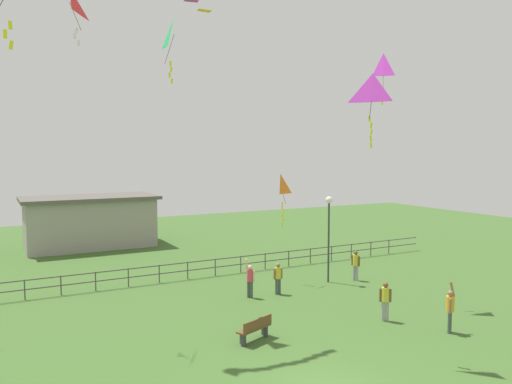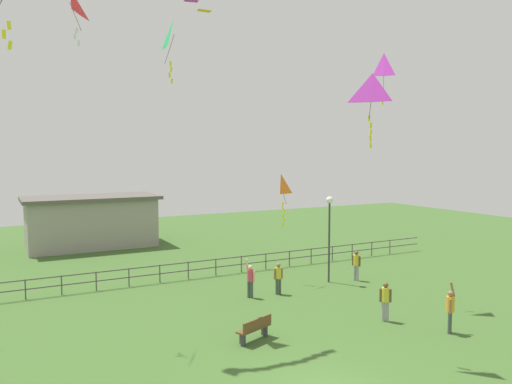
% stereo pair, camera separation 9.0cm
% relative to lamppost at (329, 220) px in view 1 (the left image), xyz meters
% --- Properties ---
extents(lamppost, '(0.36, 0.36, 4.53)m').
position_rel_lamppost_xyz_m(lamppost, '(0.00, 0.00, 0.00)').
color(lamppost, '#38383D').
rests_on(lamppost, ground_plane).
extents(park_bench, '(1.55, 0.92, 0.85)m').
position_rel_lamppost_xyz_m(park_bench, '(-7.28, -5.45, -2.82)').
color(park_bench, brown).
rests_on(park_bench, ground_plane).
extents(person_0, '(0.30, 0.44, 1.60)m').
position_rel_lamppost_xyz_m(person_0, '(1.48, -0.42, -2.36)').
color(person_0, '#99999E').
rests_on(person_0, ground_plane).
extents(person_1, '(0.45, 0.28, 1.52)m').
position_rel_lamppost_xyz_m(person_1, '(-3.49, -0.70, -2.41)').
color(person_1, '#3F4C47').
rests_on(person_1, ground_plane).
extents(person_2, '(0.40, 0.33, 1.60)m').
position_rel_lamppost_xyz_m(person_2, '(-1.63, -6.04, -2.37)').
color(person_2, '#99999E').
rests_on(person_2, ground_plane).
extents(person_3, '(0.49, 0.37, 1.91)m').
position_rel_lamppost_xyz_m(person_3, '(-0.41, -8.21, -2.32)').
color(person_3, '#3F4C47').
rests_on(person_3, ground_plane).
extents(person_4, '(0.34, 0.46, 1.83)m').
position_rel_lamppost_xyz_m(person_4, '(-4.95, -0.57, -2.37)').
color(person_4, '#3F4C47').
rests_on(person_4, ground_plane).
extents(kite_0, '(0.97, 1.24, 2.07)m').
position_rel_lamppost_xyz_m(kite_0, '(-12.72, -1.26, 8.96)').
color(kite_0, red).
extents(kite_1, '(1.00, 1.11, 2.48)m').
position_rel_lamppost_xyz_m(kite_1, '(-4.06, -7.82, 5.56)').
color(kite_1, '#B22DB2').
extents(kite_2, '(0.63, 0.72, 2.50)m').
position_rel_lamppost_xyz_m(kite_2, '(-9.02, -2.02, 8.03)').
color(kite_2, '#1EB759').
extents(kite_3, '(1.03, 1.09, 2.30)m').
position_rel_lamppost_xyz_m(kite_3, '(0.62, -3.18, 7.34)').
color(kite_3, '#B22DB2').
extents(kite_4, '(0.79, 0.66, 2.74)m').
position_rel_lamppost_xyz_m(kite_4, '(-2.12, 1.36, 1.73)').
color(kite_4, orange).
extents(waterfront_railing, '(36.00, 0.06, 0.95)m').
position_rel_lamppost_xyz_m(waterfront_railing, '(-7.83, 4.08, -2.66)').
color(waterfront_railing, '#4C4742').
rests_on(waterfront_railing, ground_plane).
extents(pavilion_building, '(9.25, 4.75, 3.68)m').
position_rel_lamppost_xyz_m(pavilion_building, '(-9.22, 16.08, -1.42)').
color(pavilion_building, gray).
rests_on(pavilion_building, ground_plane).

